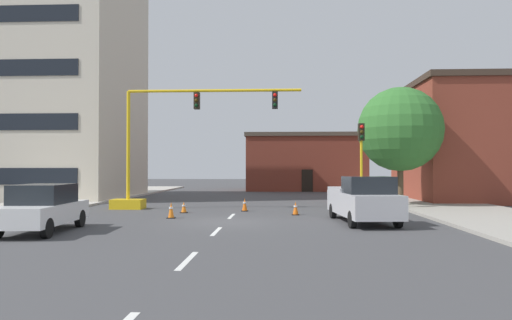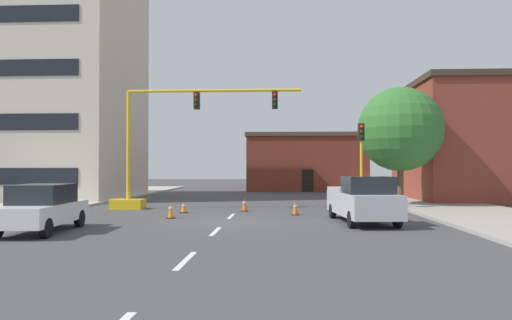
# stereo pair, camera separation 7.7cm
# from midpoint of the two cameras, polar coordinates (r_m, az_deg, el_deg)

# --- Properties ---
(ground_plane) EXTENTS (160.00, 160.00, 0.00)m
(ground_plane) POSITION_cam_midpoint_polar(r_m,az_deg,el_deg) (20.63, -3.63, -7.48)
(ground_plane) COLOR #424244
(sidewalk_left) EXTENTS (6.00, 56.00, 0.14)m
(sidewalk_left) POSITION_cam_midpoint_polar(r_m,az_deg,el_deg) (31.95, -24.16, -4.96)
(sidewalk_left) COLOR #B2ADA3
(sidewalk_left) RESTS_ON ground_plane
(sidewalk_right) EXTENTS (6.00, 56.00, 0.14)m
(sidewalk_right) POSITION_cam_midpoint_polar(r_m,az_deg,el_deg) (30.10, 22.08, -5.23)
(sidewalk_right) COLOR #9E998E
(sidewalk_right) RESTS_ON ground_plane
(lane_stripe_seg_1) EXTENTS (0.16, 2.40, 0.01)m
(lane_stripe_seg_1) POSITION_cam_midpoint_polar(r_m,az_deg,el_deg) (12.32, -8.29, -11.87)
(lane_stripe_seg_1) COLOR silver
(lane_stripe_seg_1) RESTS_ON ground_plane
(lane_stripe_seg_2) EXTENTS (0.16, 2.40, 0.01)m
(lane_stripe_seg_2) POSITION_cam_midpoint_polar(r_m,az_deg,el_deg) (17.68, -4.77, -8.55)
(lane_stripe_seg_2) COLOR silver
(lane_stripe_seg_2) RESTS_ON ground_plane
(lane_stripe_seg_3) EXTENTS (0.16, 2.40, 0.01)m
(lane_stripe_seg_3) POSITION_cam_midpoint_polar(r_m,az_deg,el_deg) (23.11, -2.91, -6.77)
(lane_stripe_seg_3) COLOR silver
(lane_stripe_seg_3) RESTS_ON ground_plane
(building_tall_left) EXTENTS (15.61, 11.99, 18.24)m
(building_tall_left) POSITION_cam_midpoint_polar(r_m,az_deg,el_deg) (41.54, -25.27, 8.53)
(building_tall_left) COLOR beige
(building_tall_left) RESTS_ON ground_plane
(building_brick_center) EXTENTS (12.44, 7.69, 5.92)m
(building_brick_center) POSITION_cam_midpoint_polar(r_m,az_deg,el_deg) (50.51, 6.05, -0.26)
(building_brick_center) COLOR brown
(building_brick_center) RESTS_ON ground_plane
(building_row_right) EXTENTS (14.09, 11.26, 8.46)m
(building_row_right) POSITION_cam_midpoint_polar(r_m,az_deg,el_deg) (38.97, 27.86, 1.93)
(building_row_right) COLOR brown
(building_row_right) RESTS_ON ground_plane
(traffic_signal_gantry) EXTENTS (10.81, 1.20, 6.83)m
(traffic_signal_gantry) POSITION_cam_midpoint_polar(r_m,az_deg,el_deg) (27.66, -12.14, -0.94)
(traffic_signal_gantry) COLOR yellow
(traffic_signal_gantry) RESTS_ON ground_plane
(traffic_light_pole_right) EXTENTS (0.32, 0.47, 4.80)m
(traffic_light_pole_right) POSITION_cam_midpoint_polar(r_m,az_deg,el_deg) (26.71, 12.65, 1.60)
(traffic_light_pole_right) COLOR yellow
(traffic_light_pole_right) RESTS_ON ground_plane
(tree_right_mid) EXTENTS (5.09, 5.09, 7.23)m
(tree_right_mid) POSITION_cam_midpoint_polar(r_m,az_deg,el_deg) (29.97, 17.05, 3.55)
(tree_right_mid) COLOR brown
(tree_right_mid) RESTS_ON ground_plane
(pickup_truck_silver) EXTENTS (2.48, 5.56, 1.99)m
(pickup_truck_silver) POSITION_cam_midpoint_polar(r_m,az_deg,el_deg) (20.73, 12.81, -4.72)
(pickup_truck_silver) COLOR #BCBCC1
(pickup_truck_silver) RESTS_ON ground_plane
(sedan_white_near_left) EXTENTS (2.12, 4.60, 1.74)m
(sedan_white_near_left) POSITION_cam_midpoint_polar(r_m,az_deg,el_deg) (19.01, -24.27, -5.26)
(sedan_white_near_left) COLOR white
(sedan_white_near_left) RESTS_ON ground_plane
(traffic_cone_roadside_a) EXTENTS (0.36, 0.36, 0.76)m
(traffic_cone_roadside_a) POSITION_cam_midpoint_polar(r_m,az_deg,el_deg) (22.45, -10.13, -5.98)
(traffic_cone_roadside_a) COLOR black
(traffic_cone_roadside_a) RESTS_ON ground_plane
(traffic_cone_roadside_b) EXTENTS (0.36, 0.36, 0.67)m
(traffic_cone_roadside_b) POSITION_cam_midpoint_polar(r_m,az_deg,el_deg) (23.72, 4.84, -5.83)
(traffic_cone_roadside_b) COLOR black
(traffic_cone_roadside_b) RESTS_ON ground_plane
(traffic_cone_roadside_c) EXTENTS (0.36, 0.36, 0.60)m
(traffic_cone_roadside_c) POSITION_cam_midpoint_polar(r_m,az_deg,el_deg) (25.03, -8.61, -5.65)
(traffic_cone_roadside_c) COLOR black
(traffic_cone_roadside_c) RESTS_ON ground_plane
(traffic_cone_roadside_d) EXTENTS (0.36, 0.36, 0.72)m
(traffic_cone_roadside_d) POSITION_cam_midpoint_polar(r_m,az_deg,el_deg) (25.70, -1.30, -5.40)
(traffic_cone_roadside_d) COLOR black
(traffic_cone_roadside_d) RESTS_ON ground_plane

